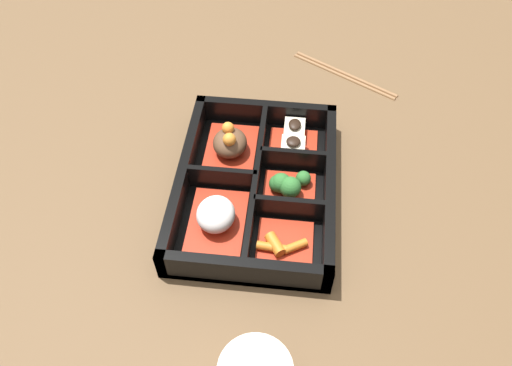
% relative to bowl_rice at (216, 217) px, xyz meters
% --- Properties ---
extents(ground_plane, '(3.00, 3.00, 0.00)m').
position_rel_bowl_rice_xyz_m(ground_plane, '(0.07, -0.05, -0.03)').
color(ground_plane, brown).
extents(bento_base, '(0.31, 0.23, 0.01)m').
position_rel_bowl_rice_xyz_m(bento_base, '(0.07, -0.05, -0.02)').
color(bento_base, black).
rests_on(bento_base, ground_plane).
extents(bento_rim, '(0.31, 0.23, 0.05)m').
position_rel_bowl_rice_xyz_m(bento_rim, '(0.07, -0.05, -0.00)').
color(bento_rim, black).
rests_on(bento_rim, ground_plane).
extents(bowl_rice, '(0.12, 0.08, 0.05)m').
position_rel_bowl_rice_xyz_m(bowl_rice, '(0.00, 0.00, 0.00)').
color(bowl_rice, '#B22D19').
rests_on(bowl_rice, bento_base).
extents(bowl_stew, '(0.12, 0.08, 0.05)m').
position_rel_bowl_rice_xyz_m(bowl_stew, '(0.14, 0.00, 0.00)').
color(bowl_stew, '#B22D19').
rests_on(bowl_stew, bento_base).
extents(bowl_carrots, '(0.07, 0.08, 0.02)m').
position_rel_bowl_rice_xyz_m(bowl_carrots, '(-0.03, -0.09, -0.01)').
color(bowl_carrots, '#B22D19').
rests_on(bowl_carrots, bento_base).
extents(bowl_greens, '(0.07, 0.08, 0.04)m').
position_rel_bowl_rice_xyz_m(bowl_greens, '(0.07, -0.09, -0.00)').
color(bowl_greens, '#B22D19').
rests_on(bowl_greens, bento_base).
extents(bowl_tofu, '(0.08, 0.08, 0.04)m').
position_rel_bowl_rice_xyz_m(bowl_tofu, '(0.16, -0.10, -0.01)').
color(bowl_tofu, '#B22D19').
rests_on(bowl_tofu, bento_base).
extents(chopsticks, '(0.12, 0.19, 0.01)m').
position_rel_bowl_rice_xyz_m(chopsticks, '(0.36, -0.18, -0.03)').
color(chopsticks, brown).
rests_on(chopsticks, ground_plane).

